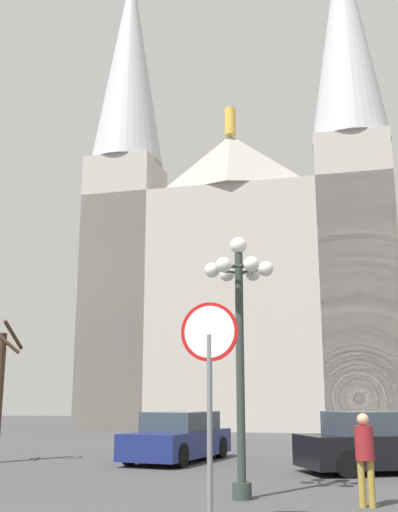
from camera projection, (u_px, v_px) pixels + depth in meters
cathedral at (241, 262)px, 40.37m from camera, size 20.32×12.60×33.25m
stop_sign at (209, 365)px, 9.02m from camera, size 0.86×0.20×3.20m
street_lamp at (239, 320)px, 12.11m from camera, size 1.38×1.23×4.98m
parked_car_near_black at (387, 444)px, 15.61m from camera, size 4.86×3.14×1.49m
parked_car_far_navy at (179, 438)px, 18.45m from camera, size 2.89×4.80×1.42m
pedestrian_walking at (365, 450)px, 10.71m from camera, size 0.32×0.32×1.56m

